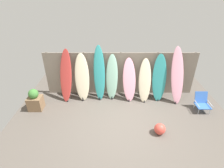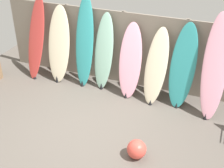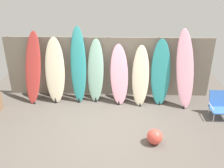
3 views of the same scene
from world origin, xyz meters
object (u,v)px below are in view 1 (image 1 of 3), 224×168
(beach_chair, at_px, (202,102))
(beach_ball, at_px, (160,129))
(surfboard_teal_2, at_px, (99,74))
(surfboard_pink_4, at_px, (129,80))
(surfboard_seafoam_3, at_px, (112,78))
(surfboard_cream_5, at_px, (145,81))
(surfboard_teal_6, at_px, (159,78))
(surfboard_cream_1, at_px, (82,78))
(surfboard_pink_7, at_px, (177,76))
(surfboard_red_0, at_px, (66,76))
(planter_box, at_px, (35,101))

(beach_chair, distance_m, beach_ball, 2.20)
(surfboard_teal_2, xyz_separation_m, surfboard_pink_4, (1.17, -0.08, -0.24))
(surfboard_seafoam_3, distance_m, beach_ball, 2.65)
(beach_ball, bearing_deg, surfboard_cream_5, 95.82)
(surfboard_teal_6, bearing_deg, surfboard_cream_1, 179.65)
(surfboard_cream_1, bearing_deg, surfboard_pink_7, -1.75)
(surfboard_cream_5, bearing_deg, surfboard_pink_7, -2.48)
(surfboard_red_0, bearing_deg, beach_chair, -8.56)
(planter_box, bearing_deg, surfboard_teal_6, 9.12)
(surfboard_teal_2, relative_size, beach_ball, 6.15)
(surfboard_seafoam_3, height_order, beach_ball, surfboard_seafoam_3)
(surfboard_teal_6, distance_m, planter_box, 4.75)
(surfboard_teal_2, relative_size, planter_box, 2.56)
(surfboard_red_0, distance_m, surfboard_pink_4, 2.46)
(surfboard_red_0, bearing_deg, surfboard_pink_4, -0.22)
(beach_chair, height_order, planter_box, planter_box)
(surfboard_teal_2, relative_size, surfboard_seafoam_3, 1.19)
(surfboard_red_0, height_order, surfboard_cream_1, surfboard_red_0)
(surfboard_cream_5, bearing_deg, surfboard_red_0, 179.42)
(surfboard_teal_2, xyz_separation_m, surfboard_cream_5, (1.77, -0.11, -0.25))
(surfboard_seafoam_3, bearing_deg, surfboard_teal_6, -2.05)
(beach_chair, bearing_deg, surfboard_seafoam_3, -178.07)
(surfboard_pink_4, bearing_deg, beach_chair, -16.05)
(surfboard_seafoam_3, relative_size, surfboard_cream_5, 1.10)
(surfboard_teal_2, bearing_deg, beach_ball, -46.47)
(surfboard_cream_1, xyz_separation_m, surfboard_pink_7, (3.65, -0.11, 0.14))
(planter_box, xyz_separation_m, beach_ball, (4.30, -1.26, -0.20))
(surfboard_red_0, relative_size, surfboard_pink_7, 0.95)
(surfboard_red_0, xyz_separation_m, surfboard_seafoam_3, (1.78, 0.08, -0.10))
(surfboard_teal_2, height_order, planter_box, surfboard_teal_2)
(beach_ball, bearing_deg, surfboard_seafoam_3, 125.56)
(surfboard_seafoam_3, xyz_separation_m, surfboard_pink_4, (0.68, -0.09, -0.07))
(surfboard_red_0, distance_m, beach_ball, 3.91)
(beach_chair, bearing_deg, surfboard_cream_1, -173.86)
(surfboard_teal_2, distance_m, beach_chair, 3.95)
(surfboard_red_0, relative_size, surfboard_seafoam_3, 1.11)
(surfboard_pink_7, bearing_deg, surfboard_teal_2, 176.96)
(surfboard_pink_7, bearing_deg, beach_ball, -117.74)
(surfboard_cream_1, distance_m, planter_box, 1.90)
(surfboard_pink_4, bearing_deg, surfboard_cream_1, 178.84)
(surfboard_pink_7, bearing_deg, surfboard_cream_5, 177.52)
(surfboard_pink_4, height_order, beach_ball, surfboard_pink_4)
(surfboard_pink_7, height_order, beach_chair, surfboard_pink_7)
(beach_ball, bearing_deg, surfboard_pink_4, 111.99)
(surfboard_teal_6, xyz_separation_m, surfboard_pink_7, (0.64, -0.09, 0.15))
(surfboard_teal_2, distance_m, surfboard_cream_5, 1.79)
(surfboard_cream_1, height_order, beach_ball, surfboard_cream_1)
(surfboard_teal_2, height_order, surfboard_teal_6, surfboard_teal_2)
(surfboard_red_0, distance_m, surfboard_teal_6, 3.62)
(surfboard_cream_1, relative_size, beach_chair, 2.84)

